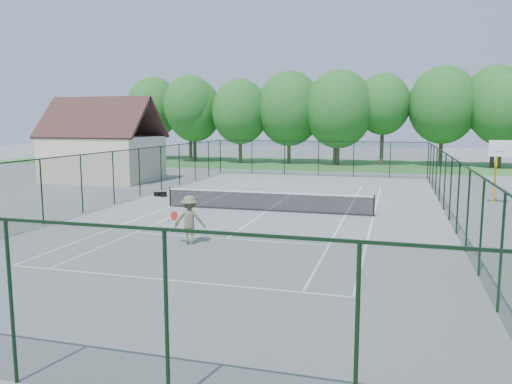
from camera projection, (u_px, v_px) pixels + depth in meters
ground at (266, 211)px, 26.16m from camera, size 140.00×140.00×0.00m
grass_far at (335, 164)px, 54.76m from camera, size 80.00×16.00×0.01m
court_lines at (266, 211)px, 26.16m from camera, size 11.05×23.85×0.01m
tennis_net at (266, 201)px, 26.08m from camera, size 11.08×0.08×1.10m
fence_enclosure at (266, 182)px, 25.94m from camera, size 18.05×36.05×3.02m
utility_building at (103, 141)px, 39.54m from camera, size 8.60×6.27×6.63m
tree_line_far at (336, 109)px, 53.92m from camera, size 39.40×6.40×9.70m
basketball_goal at (498, 159)px, 28.11m from camera, size 1.20×1.43×3.65m
sports_bag_a at (157, 194)px, 31.42m from camera, size 0.35×0.21×0.27m
sports_bag_b at (164, 194)px, 31.26m from camera, size 0.46×0.36×0.31m
tennis_player at (190, 220)px, 19.12m from camera, size 2.25×0.93×1.87m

